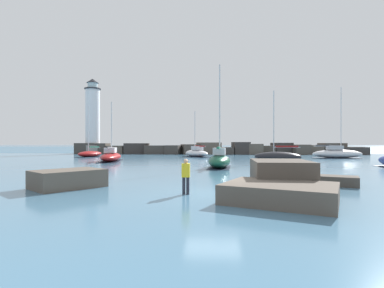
{
  "coord_description": "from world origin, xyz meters",
  "views": [
    {
      "loc": [
        -0.1,
        -13.65,
        2.31
      ],
      "look_at": [
        -2.4,
        23.48,
        2.16
      ],
      "focal_mm": 28.0,
      "sensor_mm": 36.0,
      "label": 1
    }
  ],
  "objects_px": {
    "sailboat_moored_5": "(337,153)",
    "sailboat_moored_6": "(219,160)",
    "sailboat_moored_0": "(111,156)",
    "mooring_buoy_orange_near": "(298,164)",
    "sailboat_moored_1": "(277,157)",
    "sailboat_moored_4": "(196,153)",
    "lighthouse": "(93,121)",
    "sailboat_moored_3": "(90,154)",
    "person_on_rocks": "(186,175)"
  },
  "relations": [
    {
      "from": "sailboat_moored_0",
      "to": "sailboat_moored_1",
      "type": "bearing_deg",
      "value": 0.28
    },
    {
      "from": "sailboat_moored_0",
      "to": "sailboat_moored_5",
      "type": "xyz_separation_m",
      "value": [
        31.72,
        9.51,
        0.1
      ]
    },
    {
      "from": "sailboat_moored_3",
      "to": "person_on_rocks",
      "type": "xyz_separation_m",
      "value": [
        18.8,
        -34.97,
        0.37
      ]
    },
    {
      "from": "sailboat_moored_1",
      "to": "sailboat_moored_5",
      "type": "xyz_separation_m",
      "value": [
        10.97,
        9.41,
        0.09
      ]
    },
    {
      "from": "sailboat_moored_3",
      "to": "sailboat_moored_4",
      "type": "relative_size",
      "value": 1.08
    },
    {
      "from": "lighthouse",
      "to": "sailboat_moored_6",
      "type": "height_order",
      "value": "lighthouse"
    },
    {
      "from": "lighthouse",
      "to": "sailboat_moored_0",
      "type": "distance_m",
      "value": 28.92
    },
    {
      "from": "sailboat_moored_1",
      "to": "lighthouse",
      "type": "bearing_deg",
      "value": 142.91
    },
    {
      "from": "lighthouse",
      "to": "mooring_buoy_orange_near",
      "type": "relative_size",
      "value": 16.56
    },
    {
      "from": "sailboat_moored_3",
      "to": "person_on_rocks",
      "type": "distance_m",
      "value": 39.7
    },
    {
      "from": "sailboat_moored_4",
      "to": "person_on_rocks",
      "type": "relative_size",
      "value": 4.82
    },
    {
      "from": "person_on_rocks",
      "to": "sailboat_moored_1",
      "type": "bearing_deg",
      "value": 68.77
    },
    {
      "from": "sailboat_moored_3",
      "to": "sailboat_moored_0",
      "type": "bearing_deg",
      "value": -56.85
    },
    {
      "from": "sailboat_moored_4",
      "to": "lighthouse",
      "type": "bearing_deg",
      "value": 151.13
    },
    {
      "from": "lighthouse",
      "to": "sailboat_moored_4",
      "type": "xyz_separation_m",
      "value": [
        22.75,
        -12.54,
        -6.4
      ]
    },
    {
      "from": "sailboat_moored_4",
      "to": "mooring_buoy_orange_near",
      "type": "bearing_deg",
      "value": -65.2
    },
    {
      "from": "lighthouse",
      "to": "sailboat_moored_0",
      "type": "height_order",
      "value": "lighthouse"
    },
    {
      "from": "mooring_buoy_orange_near",
      "to": "sailboat_moored_3",
      "type": "bearing_deg",
      "value": 143.33
    },
    {
      "from": "sailboat_moored_6",
      "to": "sailboat_moored_5",
      "type": "bearing_deg",
      "value": 45.69
    },
    {
      "from": "sailboat_moored_0",
      "to": "sailboat_moored_4",
      "type": "height_order",
      "value": "sailboat_moored_4"
    },
    {
      "from": "sailboat_moored_5",
      "to": "mooring_buoy_orange_near",
      "type": "distance_m",
      "value": 22.07
    },
    {
      "from": "sailboat_moored_4",
      "to": "sailboat_moored_6",
      "type": "xyz_separation_m",
      "value": [
        3.19,
        -21.97,
        0.06
      ]
    },
    {
      "from": "lighthouse",
      "to": "sailboat_moored_4",
      "type": "relative_size",
      "value": 2.09
    },
    {
      "from": "sailboat_moored_4",
      "to": "sailboat_moored_0",
      "type": "bearing_deg",
      "value": -128.78
    },
    {
      "from": "sailboat_moored_5",
      "to": "mooring_buoy_orange_near",
      "type": "xyz_separation_m",
      "value": [
        -11.25,
        -18.99,
        -0.34
      ]
    },
    {
      "from": "mooring_buoy_orange_near",
      "to": "lighthouse",
      "type": "bearing_deg",
      "value": 133.53
    },
    {
      "from": "lighthouse",
      "to": "sailboat_moored_3",
      "type": "distance_m",
      "value": 16.34
    },
    {
      "from": "lighthouse",
      "to": "sailboat_moored_6",
      "type": "relative_size",
      "value": 1.65
    },
    {
      "from": "sailboat_moored_1",
      "to": "mooring_buoy_orange_near",
      "type": "relative_size",
      "value": 9.04
    },
    {
      "from": "mooring_buoy_orange_near",
      "to": "person_on_rocks",
      "type": "relative_size",
      "value": 0.61
    },
    {
      "from": "sailboat_moored_4",
      "to": "sailboat_moored_3",
      "type": "bearing_deg",
      "value": -175.1
    },
    {
      "from": "mooring_buoy_orange_near",
      "to": "person_on_rocks",
      "type": "distance_m",
      "value": 16.88
    },
    {
      "from": "sailboat_moored_5",
      "to": "sailboat_moored_6",
      "type": "distance_m",
      "value": 26.22
    },
    {
      "from": "sailboat_moored_3",
      "to": "person_on_rocks",
      "type": "bearing_deg",
      "value": -61.74
    },
    {
      "from": "sailboat_moored_1",
      "to": "sailboat_moored_6",
      "type": "xyz_separation_m",
      "value": [
        -7.34,
        -9.36,
        0.08
      ]
    },
    {
      "from": "lighthouse",
      "to": "sailboat_moored_5",
      "type": "distance_m",
      "value": 47.39
    },
    {
      "from": "sailboat_moored_6",
      "to": "person_on_rocks",
      "type": "height_order",
      "value": "sailboat_moored_6"
    },
    {
      "from": "lighthouse",
      "to": "person_on_rocks",
      "type": "xyz_separation_m",
      "value": [
        24.0,
        -49.02,
        -6.17
      ]
    },
    {
      "from": "sailboat_moored_1",
      "to": "sailboat_moored_5",
      "type": "relative_size",
      "value": 0.81
    },
    {
      "from": "sailboat_moored_5",
      "to": "lighthouse",
      "type": "bearing_deg",
      "value": 160.41
    },
    {
      "from": "sailboat_moored_0",
      "to": "sailboat_moored_1",
      "type": "height_order",
      "value": "sailboat_moored_1"
    },
    {
      "from": "sailboat_moored_1",
      "to": "sailboat_moored_4",
      "type": "distance_m",
      "value": 16.43
    },
    {
      "from": "lighthouse",
      "to": "sailboat_moored_1",
      "type": "relative_size",
      "value": 1.83
    },
    {
      "from": "lighthouse",
      "to": "sailboat_moored_3",
      "type": "height_order",
      "value": "lighthouse"
    },
    {
      "from": "lighthouse",
      "to": "sailboat_moored_1",
      "type": "height_order",
      "value": "lighthouse"
    },
    {
      "from": "lighthouse",
      "to": "mooring_buoy_orange_near",
      "type": "height_order",
      "value": "lighthouse"
    },
    {
      "from": "mooring_buoy_orange_near",
      "to": "person_on_rocks",
      "type": "height_order",
      "value": "person_on_rocks"
    },
    {
      "from": "sailboat_moored_3",
      "to": "sailboat_moored_6",
      "type": "xyz_separation_m",
      "value": [
        20.72,
        -20.47,
        0.2
      ]
    },
    {
      "from": "sailboat_moored_3",
      "to": "sailboat_moored_5",
      "type": "relative_size",
      "value": 0.77
    },
    {
      "from": "sailboat_moored_5",
      "to": "sailboat_moored_1",
      "type": "bearing_deg",
      "value": -139.4
    }
  ]
}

